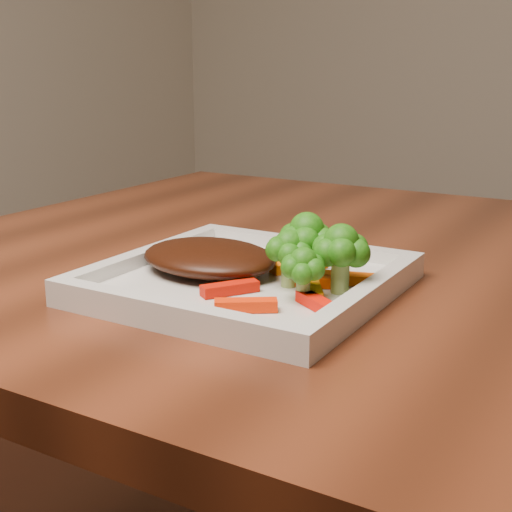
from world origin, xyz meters
The scene contains 14 objects.
plate centered at (-0.32, -0.28, 0.76)m, with size 0.27×0.27×0.01m, color silver.
steak centered at (-0.36, -0.27, 0.78)m, with size 0.15×0.11×0.03m, color #381508.
broccoli_0 centered at (-0.27, -0.25, 0.80)m, with size 0.06×0.06×0.07m, color #247713, non-canonical shape.
broccoli_1 centered at (-0.22, -0.27, 0.79)m, with size 0.06×0.06×0.06m, color #2D6811, non-canonical shape.
broccoli_2 centered at (-0.24, -0.31, 0.79)m, with size 0.05×0.05×0.06m, color #115D0F, non-canonical shape.
broccoli_3 centered at (-0.27, -0.28, 0.79)m, with size 0.05×0.05×0.06m, color #2D6811, non-canonical shape.
carrot_0 centered at (-0.27, -0.36, 0.77)m, with size 0.05×0.01×0.01m, color #F82B04.
carrot_1 centered at (-0.22, -0.32, 0.77)m, with size 0.05×0.01×0.01m, color red.
carrot_2 centered at (-0.31, -0.32, 0.77)m, with size 0.05×0.01×0.01m, color red.
carrot_3 centered at (-0.22, -0.24, 0.77)m, with size 0.06×0.02×0.01m, color #FF5B04.
carrot_4 centered at (-0.29, -0.22, 0.77)m, with size 0.06×0.02×0.01m, color #E76503.
carrot_5 centered at (-0.24, -0.29, 0.77)m, with size 0.06×0.02×0.01m, color orange.
carrot_6 centered at (-0.25, -0.27, 0.77)m, with size 0.05×0.01×0.01m, color #D53C03.
carrot_7 centered at (-0.30, -0.21, 0.77)m, with size 0.05×0.01×0.01m, color red.
Camera 1 is at (0.03, -0.85, 0.97)m, focal length 50.00 mm.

